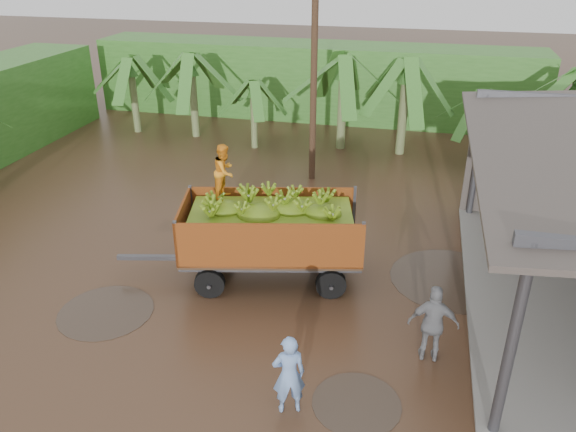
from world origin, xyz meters
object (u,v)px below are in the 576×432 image
object	(u,v)px
banana_trailer	(270,230)
utility_pole	(314,75)
man_blue	(289,374)
man_grey	(433,324)

from	to	relation	value
banana_trailer	utility_pole	world-z (taller)	utility_pole
banana_trailer	man_blue	world-z (taller)	banana_trailer
banana_trailer	man_grey	bearing A→B (deg)	-42.71
man_blue	utility_pole	size ratio (longest dim) A/B	0.22
man_blue	utility_pole	distance (m)	12.15
banana_trailer	man_grey	size ratio (longest dim) A/B	3.59
banana_trailer	man_grey	distance (m)	4.84
man_blue	banana_trailer	bearing A→B (deg)	-92.76
utility_pole	man_grey	bearing A→B (deg)	-64.62
man_blue	man_grey	world-z (taller)	man_grey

